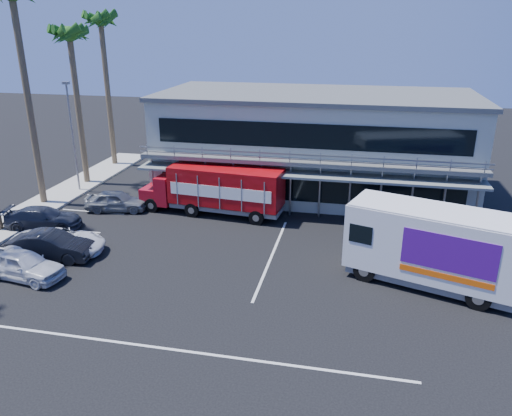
% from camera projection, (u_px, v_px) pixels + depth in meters
% --- Properties ---
extents(ground, '(120.00, 120.00, 0.00)m').
position_uv_depth(ground, '(222.00, 278.00, 24.85)').
color(ground, black).
rests_on(ground, ground).
extents(building, '(22.40, 12.00, 7.30)m').
position_uv_depth(building, '(314.00, 143.00, 36.69)').
color(building, '#A4AB9C').
rests_on(building, ground).
extents(curb_strip, '(3.00, 32.00, 0.16)m').
position_uv_depth(curb_strip, '(29.00, 212.00, 33.24)').
color(curb_strip, '#A5A399').
rests_on(curb_strip, ground).
extents(palm_d, '(2.80, 2.80, 14.75)m').
position_uv_depth(palm_d, '(14.00, 8.00, 30.68)').
color(palm_d, brown).
rests_on(palm_d, ground).
extents(palm_e, '(2.80, 2.80, 12.25)m').
position_uv_depth(palm_e, '(70.00, 43.00, 35.95)').
color(palm_e, brown).
rests_on(palm_e, ground).
extents(palm_f, '(2.80, 2.80, 13.25)m').
position_uv_depth(palm_f, '(101.00, 29.00, 40.76)').
color(palm_f, brown).
rests_on(palm_f, ground).
extents(light_pole_far, '(0.50, 0.25, 8.09)m').
position_uv_depth(light_pole_far, '(72.00, 132.00, 36.13)').
color(light_pole_far, gray).
rests_on(light_pole_far, ground).
extents(red_truck, '(9.76, 3.22, 3.23)m').
position_uv_depth(red_truck, '(217.00, 189.00, 32.61)').
color(red_truck, '#9E0C19').
rests_on(red_truck, ground).
extents(white_van, '(8.37, 5.07, 3.87)m').
position_uv_depth(white_van, '(433.00, 246.00, 23.52)').
color(white_van, white).
rests_on(white_van, ground).
extents(parked_car_a, '(4.48, 2.34, 1.45)m').
position_uv_depth(parked_car_a, '(23.00, 265.00, 24.62)').
color(parked_car_a, silver).
rests_on(parked_car_a, ground).
extents(parked_car_b, '(4.61, 1.90, 1.49)m').
position_uv_depth(parked_car_b, '(52.00, 246.00, 26.68)').
color(parked_car_b, black).
rests_on(parked_car_b, ground).
extents(parked_car_c, '(5.43, 3.36, 1.40)m').
position_uv_depth(parked_car_c, '(57.00, 242.00, 27.18)').
color(parked_car_c, white).
rests_on(parked_car_c, ground).
extents(parked_car_d, '(4.87, 2.81, 1.33)m').
position_uv_depth(parked_car_d, '(43.00, 218.00, 30.71)').
color(parked_car_d, '#2D313D').
rests_on(parked_car_d, ground).
extents(parked_car_e, '(4.32, 2.34, 1.39)m').
position_uv_depth(parked_car_e, '(116.00, 201.00, 33.56)').
color(parked_car_e, slate).
rests_on(parked_car_e, ground).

